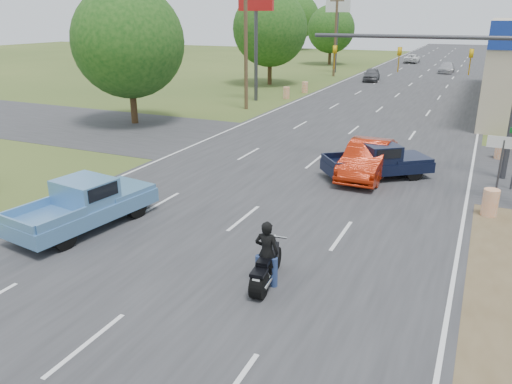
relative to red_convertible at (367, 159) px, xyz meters
The scene contains 26 objects.
ground 15.07m from the red_convertible, 101.06° to the right, with size 200.00×200.00×0.00m, color #374D1F.
main_road 25.41m from the red_convertible, 96.53° to the left, with size 15.00×180.00×0.02m, color #2D2D30.
cross_road 4.40m from the red_convertible, 131.80° to the left, with size 120.00×10.00×0.02m, color #2D2D30.
utility_pole_5 18.68m from the red_convertible, 133.12° to the left, with size 2.00×0.28×10.00m.
utility_pole_6 39.49m from the red_convertible, 108.40° to the left, with size 2.00×0.28×10.00m.
tree_0 18.23m from the red_convertible, 162.80° to the left, with size 7.14×7.14×8.84m.
tree_1 32.13m from the red_convertible, 121.04° to the left, with size 7.56×7.56×9.36m.
tree_2 54.16m from the red_convertible, 108.45° to the left, with size 6.72×6.72×8.32m.
tree_4 83.75m from the red_convertible, 133.86° to the left, with size 9.24×9.24×11.44m.
tree_6 86.89m from the red_convertible, 112.29° to the left, with size 8.82×8.82×10.92m.
barrel_0 5.82m from the red_convertible, 28.46° to the right, with size 0.56×0.56×1.00m, color orange.
barrel_1 7.96m from the red_convertible, 46.10° to the left, with size 0.56×0.56×1.00m, color orange.
barrel_2 22.35m from the red_convertible, 120.63° to the left, with size 0.56×0.56×1.00m, color orange.
barrel_3 25.74m from the red_convertible, 115.51° to the left, with size 0.56×0.56×1.00m, color orange.
pole_sign_left_near 22.73m from the red_convertible, 127.85° to the left, with size 3.00×0.35×9.20m.
pole_sign_left_far 43.81m from the red_convertible, 107.99° to the left, with size 3.00×0.35×9.20m.
lane_sign 5.48m from the red_convertible, ahead, with size 1.20×0.08×2.52m.
signal_mast 5.44m from the red_convertible, 37.20° to the left, with size 9.12×0.40×7.00m.
red_convertible is the anchor object (origin of this frame).
motorcycle 10.79m from the red_convertible, 91.45° to the right, with size 0.70×2.27×1.15m.
rider 10.73m from the red_convertible, 91.50° to the right, with size 0.65×0.42×1.77m, color black.
blue_pickup 12.14m from the red_convertible, 127.94° to the right, with size 2.66×5.35×1.70m.
navy_pickup 0.53m from the red_convertible, ahead, with size 4.83×4.33×1.56m.
distant_car_grey 35.24m from the red_convertible, 101.94° to the left, with size 1.64×4.07×1.39m, color #535458.
distant_car_silver 46.67m from the red_convertible, 90.57° to the left, with size 1.77×4.34×1.26m, color #B2B1B6.
distant_car_white 59.51m from the red_convertible, 96.28° to the left, with size 2.08×4.50×1.25m, color white.
Camera 1 is at (7.30, -6.88, 6.92)m, focal length 35.00 mm.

